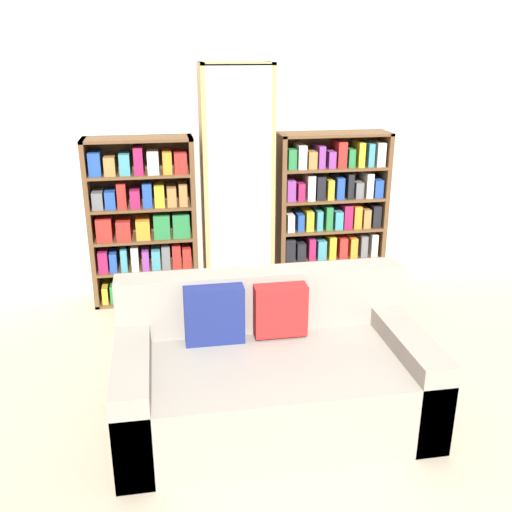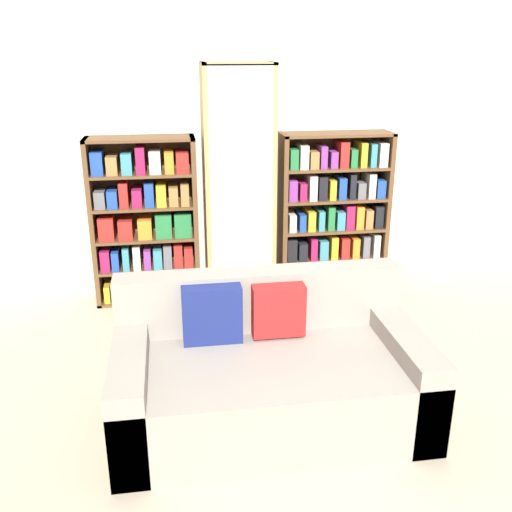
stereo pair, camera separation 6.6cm
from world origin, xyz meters
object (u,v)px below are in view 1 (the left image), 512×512
at_px(display_cabinet, 237,186).
at_px(bookshelf_left, 144,225).
at_px(couch, 271,374).
at_px(wine_bottle, 303,290).
at_px(bookshelf_right, 330,215).

bearing_deg(display_cabinet, bookshelf_left, 178.89).
bearing_deg(couch, wine_bottle, 68.80).
distance_m(couch, display_cabinet, 2.02).
height_order(couch, bookshelf_left, bookshelf_left).
xyz_separation_m(bookshelf_right, wine_bottle, (-0.35, -0.41, -0.55)).
bearing_deg(bookshelf_left, bookshelf_right, 0.00).
bearing_deg(bookshelf_right, display_cabinet, -178.93).
distance_m(couch, bookshelf_left, 2.08).
bearing_deg(bookshelf_right, bookshelf_left, -180.00).
xyz_separation_m(display_cabinet, bookshelf_right, (0.86, 0.02, -0.31)).
distance_m(bookshelf_left, display_cabinet, 0.88).
bearing_deg(couch, display_cabinet, 87.96).
height_order(bookshelf_left, bookshelf_right, bookshelf_right).
bearing_deg(wine_bottle, bookshelf_left, 163.03).
bearing_deg(couch, bookshelf_left, 111.57).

